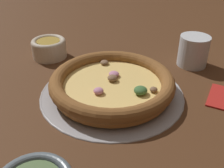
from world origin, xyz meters
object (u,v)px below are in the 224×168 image
(pizza, at_px, (112,83))
(bowl_near, at_px, (49,47))
(pizza_tray, at_px, (112,92))
(drinking_cup, at_px, (193,51))

(pizza, bearing_deg, bowl_near, 168.03)
(pizza_tray, bearing_deg, pizza, 32.35)
(pizza_tray, height_order, drinking_cup, drinking_cup)
(pizza_tray, xyz_separation_m, bowl_near, (-0.27, 0.06, 0.03))
(pizza_tray, bearing_deg, drinking_cup, 68.03)
(pizza, bearing_deg, pizza_tray, -147.65)
(pizza_tray, distance_m, bowl_near, 0.28)
(pizza, xyz_separation_m, drinking_cup, (0.10, 0.26, 0.01))
(pizza, relative_size, drinking_cup, 3.43)
(pizza_tray, relative_size, bowl_near, 3.36)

